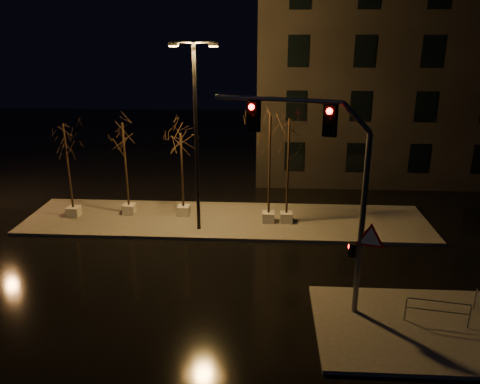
{
  "coord_description": "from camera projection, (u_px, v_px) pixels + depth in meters",
  "views": [
    {
      "loc": [
        2.16,
        -17.79,
        9.89
      ],
      "look_at": [
        0.96,
        2.87,
        2.8
      ],
      "focal_mm": 35.0,
      "sensor_mm": 36.0,
      "label": 1
    }
  ],
  "objects": [
    {
      "name": "ground",
      "position": [
        214.0,
        275.0,
        20.13
      ],
      "size": [
        90.0,
        90.0,
        0.0
      ],
      "primitive_type": "plane",
      "color": "black",
      "rests_on": "ground"
    },
    {
      "name": "tree_1",
      "position": [
        124.0,
        144.0,
        25.19
      ],
      "size": [
        1.8,
        1.8,
        5.33
      ],
      "color": "#B1B0A5",
      "rests_on": "median"
    },
    {
      "name": "streetlight_main",
      "position": [
        196.0,
        127.0,
        22.73
      ],
      "size": [
        2.33,
        0.27,
        9.35
      ],
      "rotation": [
        0.0,
        0.0,
        0.0
      ],
      "color": "black",
      "rests_on": "median"
    },
    {
      "name": "median",
      "position": [
        226.0,
        220.0,
        25.77
      ],
      "size": [
        22.0,
        5.0,
        0.15
      ],
      "primitive_type": "cube",
      "color": "#4C4944",
      "rests_on": "ground"
    },
    {
      "name": "guard_rail_a",
      "position": [
        438.0,
        309.0,
        16.29
      ],
      "size": [
        2.12,
        0.4,
        0.93
      ],
      "rotation": [
        0.0,
        0.0,
        -0.17
      ],
      "color": "#56585D",
      "rests_on": "sidewalk_corner"
    },
    {
      "name": "tree_2",
      "position": [
        181.0,
        152.0,
        25.09
      ],
      "size": [
        1.8,
        1.8,
        4.81
      ],
      "color": "#B1B0A5",
      "rests_on": "median"
    },
    {
      "name": "tree_3",
      "position": [
        270.0,
        138.0,
        23.86
      ],
      "size": [
        1.8,
        1.8,
        6.06
      ],
      "color": "#B1B0A5",
      "rests_on": "median"
    },
    {
      "name": "tree_4",
      "position": [
        289.0,
        143.0,
        23.91
      ],
      "size": [
        1.8,
        1.8,
        5.78
      ],
      "color": "#B1B0A5",
      "rests_on": "median"
    },
    {
      "name": "guard_rail_b",
      "position": [
        479.0,
        309.0,
        16.34
      ],
      "size": [
        0.52,
        1.79,
        0.88
      ],
      "rotation": [
        0.0,
        0.0,
        1.31
      ],
      "color": "#56585D",
      "rests_on": "sidewalk_corner"
    },
    {
      "name": "tree_0",
      "position": [
        65.0,
        145.0,
        24.8
      ],
      "size": [
        1.8,
        1.8,
        5.36
      ],
      "color": "#B1B0A5",
      "rests_on": "median"
    },
    {
      "name": "sidewalk_corner",
      "position": [
        415.0,
        328.0,
        16.39
      ],
      "size": [
        7.0,
        5.0,
        0.15
      ],
      "primitive_type": "cube",
      "color": "#4C4944",
      "rests_on": "ground"
    },
    {
      "name": "traffic_signal_mast",
      "position": [
        329.0,
        177.0,
        16.0
      ],
      "size": [
        6.06,
        1.85,
        7.67
      ],
      "rotation": [
        0.0,
        0.0,
        -0.28
      ],
      "color": "#56585D",
      "rests_on": "sidewalk_corner"
    },
    {
      "name": "building",
      "position": [
        431.0,
        67.0,
        33.94
      ],
      "size": [
        25.0,
        12.0,
        15.0
      ],
      "primitive_type": "cube",
      "color": "black",
      "rests_on": "ground"
    }
  ]
}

